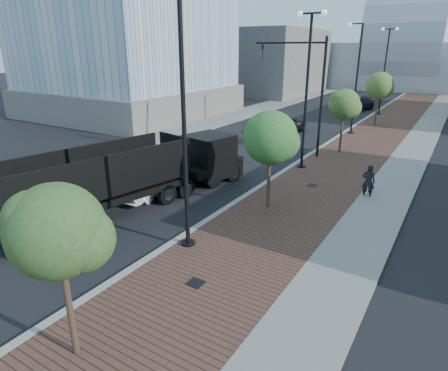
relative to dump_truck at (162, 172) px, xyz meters
The scene contains 23 objects.
sidewalk 27.38m from the dump_truck, 74.67° to the left, with size 7.00×140.00×0.12m, color #4C2D23.
concrete_strip 28.21m from the dump_truck, 69.37° to the left, with size 2.40×140.00×0.13m, color slate.
curb 26.67m from the dump_truck, 81.95° to the left, with size 0.30×140.00×0.14m, color gray.
west_sidewalk 27.99m from the dump_truck, 109.36° to the left, with size 4.00×140.00×0.12m, color slate.
dump_truck is the anchor object (origin of this frame).
white_sedan 1.01m from the dump_truck, 165.26° to the left, with size 1.78×5.11×1.68m, color silver.
dark_car_mid 17.66m from the dump_truck, 94.26° to the left, with size 2.34×5.07×1.41m, color black.
dark_car_far 34.81m from the dump_truck, 87.76° to the left, with size 2.12×5.22×1.52m, color black.
pedestrian 10.53m from the dump_truck, 30.75° to the left, with size 0.65×0.42×1.77m, color black.
streetlight_1 6.33m from the dump_truck, 40.66° to the right, with size 1.44×0.56×9.21m.
streetlight_2 10.06m from the dump_truck, 62.67° to the left, with size 1.72×0.56×9.28m.
streetlight_3 21.03m from the dump_truck, 78.31° to the left, with size 1.44×0.56×9.21m.
streetlight_4 32.85m from the dump_truck, 82.38° to the left, with size 1.72×0.56×9.28m.
traffic_mast 12.43m from the dump_truck, 73.22° to the left, with size 5.09×0.20×8.00m.
tree_0 11.21m from the dump_truck, 60.75° to the right, with size 2.26×2.19×4.60m.
tree_1 5.96m from the dump_truck, 14.61° to the left, with size 2.50×2.46×4.72m.
tree_2 14.61m from the dump_truck, 68.14° to the left, with size 2.23×2.15×4.63m.
tree_3 26.09m from the dump_truck, 78.05° to the left, with size 2.55×2.53×5.15m.
tower_podium 27.36m from the dump_truck, 137.80° to the left, with size 19.00×19.00×3.00m, color slate.
convention_center 71.55m from the dump_truck, 88.61° to the left, with size 50.00×30.00×50.00m.
commercial_block_nw 49.29m from the dump_truck, 109.33° to the left, with size 14.00×20.00×10.00m, color #615C57.
utility_cover_1 8.40m from the dump_truck, 42.53° to the right, with size 0.50×0.50×0.02m, color black.
utility_cover_2 8.24m from the dump_truck, 41.26° to the left, with size 0.50×0.50×0.02m, color black.
Camera 1 is at (8.80, -0.55, 7.35)m, focal length 30.81 mm.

